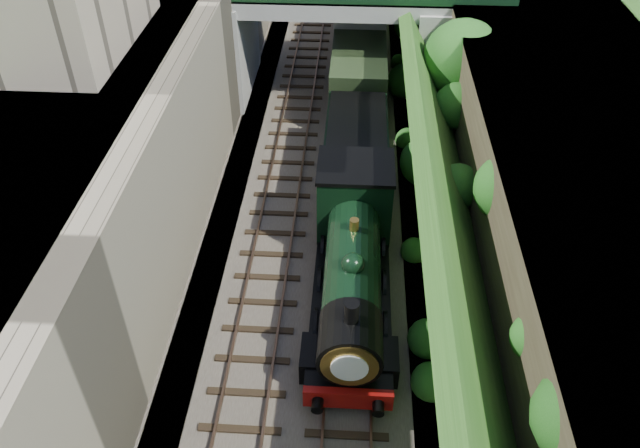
% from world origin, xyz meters
% --- Properties ---
extents(trackbed, '(10.00, 90.00, 0.20)m').
position_xyz_m(trackbed, '(0.00, 20.00, 0.10)').
color(trackbed, '#473F38').
rests_on(trackbed, ground).
extents(retaining_wall, '(1.00, 90.00, 7.00)m').
position_xyz_m(retaining_wall, '(-5.50, 20.00, 3.50)').
color(retaining_wall, '#756B56').
rests_on(retaining_wall, ground).
extents(street_plateau_left, '(6.00, 90.00, 7.00)m').
position_xyz_m(street_plateau_left, '(-9.00, 20.00, 3.50)').
color(street_plateau_left, '#262628').
rests_on(street_plateau_left, ground).
extents(street_plateau_right, '(8.00, 90.00, 6.25)m').
position_xyz_m(street_plateau_right, '(9.50, 20.00, 3.12)').
color(street_plateau_right, '#262628').
rests_on(street_plateau_right, ground).
extents(embankment_slope, '(4.62, 90.00, 6.60)m').
position_xyz_m(embankment_slope, '(5.02, 18.77, 2.79)').
color(embankment_slope, '#1E4714').
rests_on(embankment_slope, ground).
extents(track_left, '(2.50, 90.00, 0.20)m').
position_xyz_m(track_left, '(-2.00, 20.00, 0.25)').
color(track_left, black).
rests_on(track_left, trackbed).
extents(track_right, '(2.50, 90.00, 0.20)m').
position_xyz_m(track_right, '(1.20, 20.00, 0.25)').
color(track_right, black).
rests_on(track_right, trackbed).
extents(road_bridge, '(16.00, 6.40, 7.25)m').
position_xyz_m(road_bridge, '(0.94, 24.00, 4.08)').
color(road_bridge, gray).
rests_on(road_bridge, ground).
extents(tree, '(3.60, 3.80, 6.60)m').
position_xyz_m(tree, '(5.91, 18.39, 4.65)').
color(tree, black).
rests_on(tree, ground).
extents(locomotive, '(3.10, 10.22, 3.83)m').
position_xyz_m(locomotive, '(1.20, 7.73, 1.89)').
color(locomotive, black).
rests_on(locomotive, trackbed).
extents(tender, '(2.70, 6.00, 3.05)m').
position_xyz_m(tender, '(1.20, 15.10, 1.62)').
color(tender, black).
rests_on(tender, trackbed).
extents(coach_front, '(2.90, 18.00, 3.70)m').
position_xyz_m(coach_front, '(1.20, 27.70, 2.05)').
color(coach_front, black).
rests_on(coach_front, trackbed).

